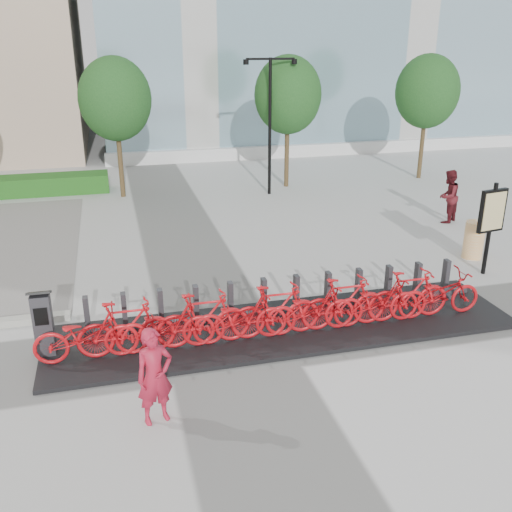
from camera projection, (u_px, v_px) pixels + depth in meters
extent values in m
plane|color=silver|center=(226.00, 344.00, 11.21)|extent=(120.00, 120.00, 0.00)
cube|color=#1D6520|center=(28.00, 186.00, 21.85)|extent=(6.00, 1.20, 0.70)
cylinder|color=brown|center=(120.00, 157.00, 21.18)|extent=(0.18, 0.18, 3.00)
ellipsoid|color=#17451A|center=(115.00, 99.00, 20.43)|extent=(2.60, 2.60, 2.99)
cylinder|color=brown|center=(287.00, 149.00, 22.70)|extent=(0.18, 0.18, 3.00)
ellipsoid|color=#17451A|center=(288.00, 95.00, 21.95)|extent=(2.60, 2.60, 2.99)
cylinder|color=brown|center=(422.00, 143.00, 24.11)|extent=(0.18, 0.18, 3.00)
ellipsoid|color=#17451A|center=(427.00, 91.00, 23.36)|extent=(2.60, 2.60, 2.99)
cylinder|color=black|center=(270.00, 128.00, 21.21)|extent=(0.12, 0.12, 5.00)
cube|color=black|center=(258.00, 59.00, 20.23)|extent=(0.90, 0.08, 0.08)
cube|color=black|center=(282.00, 59.00, 20.44)|extent=(0.90, 0.08, 0.08)
cylinder|color=black|center=(246.00, 62.00, 20.16)|extent=(0.20, 0.20, 0.18)
cylinder|color=black|center=(294.00, 62.00, 20.58)|extent=(0.20, 0.20, 0.18)
cube|color=black|center=(285.00, 327.00, 11.77)|extent=(9.60, 2.40, 0.08)
imported|color=red|center=(86.00, 335.00, 10.35)|extent=(1.88, 0.65, 0.99)
imported|color=red|center=(126.00, 328.00, 10.50)|extent=(1.82, 0.51, 1.09)
imported|color=red|center=(165.00, 326.00, 10.69)|extent=(1.88, 0.65, 0.99)
imported|color=red|center=(203.00, 319.00, 10.84)|extent=(1.82, 0.51, 1.09)
imported|color=red|center=(240.00, 317.00, 11.03)|extent=(1.88, 0.65, 0.99)
imported|color=red|center=(276.00, 310.00, 11.18)|extent=(1.82, 0.51, 1.09)
imported|color=red|center=(310.00, 309.00, 11.36)|extent=(1.88, 0.65, 0.99)
imported|color=red|center=(344.00, 302.00, 11.51)|extent=(1.82, 0.51, 1.09)
imported|color=red|center=(377.00, 301.00, 11.70)|extent=(1.88, 0.65, 0.99)
imported|color=red|center=(408.00, 295.00, 11.85)|extent=(1.82, 0.51, 1.09)
imported|color=red|center=(439.00, 294.00, 12.04)|extent=(1.88, 0.65, 0.99)
cube|color=#303034|center=(43.00, 325.00, 10.51)|extent=(0.34, 0.30, 1.21)
cube|color=black|center=(39.00, 293.00, 10.28)|extent=(0.41, 0.35, 0.16)
cube|color=black|center=(41.00, 317.00, 10.28)|extent=(0.24, 0.03, 0.34)
imported|color=#B11A33|center=(155.00, 376.00, 8.69)|extent=(0.66, 0.53, 1.59)
imported|color=#511419|center=(448.00, 196.00, 18.38)|extent=(1.06, 1.01, 1.72)
cylinder|color=orange|center=(474.00, 240.00, 15.45)|extent=(0.66, 0.66, 1.02)
cylinder|color=black|center=(489.00, 229.00, 14.16)|extent=(0.11, 0.11, 2.36)
cube|color=black|center=(492.00, 211.00, 13.99)|extent=(0.78, 0.24, 1.07)
cube|color=#D6C482|center=(494.00, 211.00, 13.93)|extent=(0.66, 0.14, 0.95)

